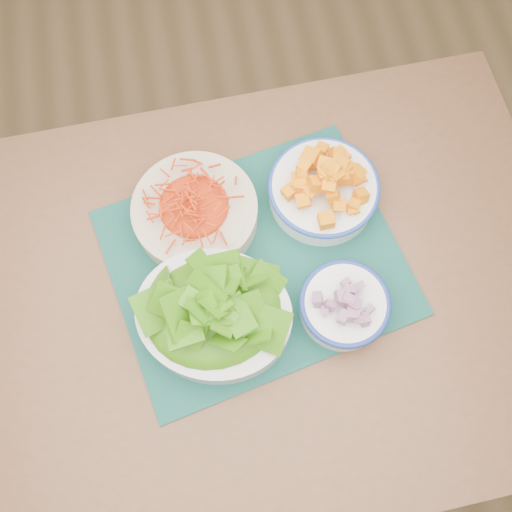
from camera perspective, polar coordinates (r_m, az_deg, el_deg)
The scene contains 7 objects.
ground at distance 1.75m, azimuth -4.10°, elevation -15.12°, with size 4.00×4.00×0.00m, color #A68050.
table at distance 1.12m, azimuth -2.25°, elevation -5.38°, with size 1.27×0.87×0.75m.
placemat at distance 1.04m, azimuth -0.00°, elevation -0.59°, with size 0.51×0.42×0.00m, color #0B322C.
carrot_bowl at distance 1.04m, azimuth -6.16°, elevation 4.67°, with size 0.28×0.28×0.09m.
squash_bowl at distance 1.06m, azimuth 6.83°, elevation 6.95°, with size 0.21×0.21×0.10m.
lettuce_bowl at distance 0.96m, azimuth -4.28°, elevation -5.63°, with size 0.33×0.30×0.12m.
onion_bowl at distance 0.99m, azimuth 8.85°, elevation -4.81°, with size 0.17×0.17×0.08m.
Camera 1 is at (0.09, -0.15, 1.74)m, focal length 40.00 mm.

